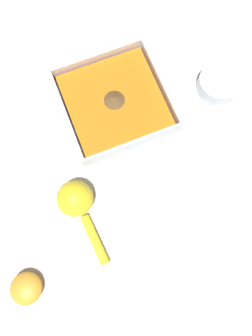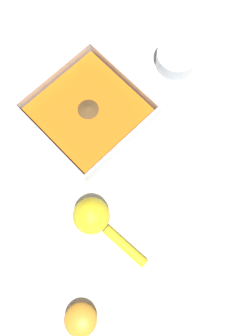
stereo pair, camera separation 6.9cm
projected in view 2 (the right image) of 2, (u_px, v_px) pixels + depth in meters
name	position (u px, v px, depth m)	size (l,w,h in m)	color
ground_plane	(109.00, 117.00, 0.75)	(4.00, 4.00, 0.00)	beige
square_dish	(89.00, 112.00, 0.73)	(0.23, 0.23, 0.05)	silver
spice_bowl	(176.00, 59.00, 0.77)	(0.09, 0.09, 0.04)	silver
lemon_squeezer	(94.00, 218.00, 0.66)	(0.07, 0.18, 0.07)	yellow
lemon_half	(81.00, 320.00, 0.63)	(0.06, 0.06, 0.03)	orange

